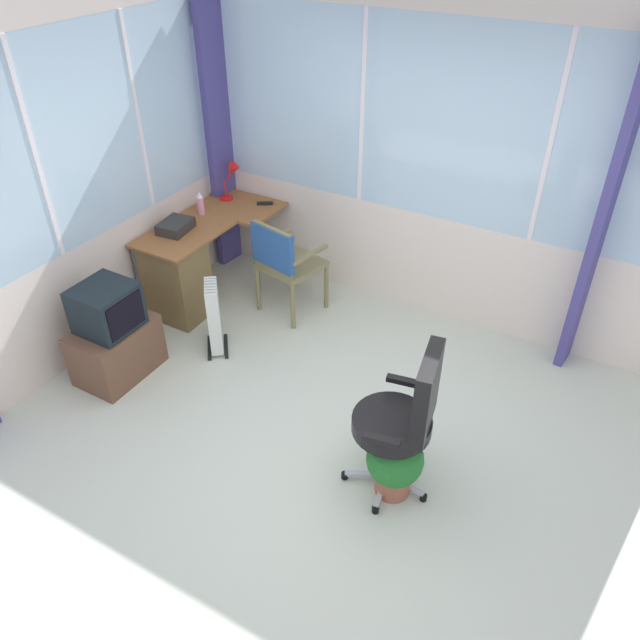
# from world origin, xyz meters

# --- Properties ---
(ground) EXTENTS (4.99, 5.51, 0.06)m
(ground) POSITION_xyz_m (0.00, 0.00, -0.03)
(ground) COLOR beige
(north_window_panel) EXTENTS (3.99, 0.07, 2.67)m
(north_window_panel) POSITION_xyz_m (0.00, 2.29, 1.33)
(north_window_panel) COLOR silver
(north_window_panel) RESTS_ON ground
(east_window_panel) EXTENTS (0.07, 4.51, 2.67)m
(east_window_panel) POSITION_xyz_m (2.02, 0.00, 1.33)
(east_window_panel) COLOR silver
(east_window_panel) RESTS_ON ground
(curtain_corner) EXTENTS (0.36, 0.10, 2.57)m
(curtain_corner) POSITION_xyz_m (1.89, 2.16, 1.29)
(curtain_corner) COLOR #474187
(curtain_corner) RESTS_ON ground
(curtain_east_far) EXTENTS (0.36, 0.11, 2.57)m
(curtain_east_far) POSITION_xyz_m (1.94, -1.24, 1.29)
(curtain_east_far) COLOR #474187
(curtain_east_far) RESTS_ON ground
(desk) EXTENTS (1.39, 0.75, 0.75)m
(desk) POSITION_xyz_m (0.88, 1.95, 0.41)
(desk) COLOR brown
(desk) RESTS_ON ground
(desk_lamp) EXTENTS (0.22, 0.19, 0.36)m
(desk_lamp) POSITION_xyz_m (1.82, 1.99, 0.98)
(desk_lamp) COLOR red
(desk_lamp) RESTS_ON desk
(tv_remote) EXTENTS (0.12, 0.15, 0.02)m
(tv_remote) POSITION_xyz_m (1.83, 1.66, 0.76)
(tv_remote) COLOR black
(tv_remote) RESTS_ON desk
(spray_bottle) EXTENTS (0.06, 0.06, 0.22)m
(spray_bottle) POSITION_xyz_m (1.37, 2.05, 0.85)
(spray_bottle) COLOR pink
(spray_bottle) RESTS_ON desk
(paper_tray) EXTENTS (0.33, 0.27, 0.09)m
(paper_tray) POSITION_xyz_m (0.99, 2.03, 0.79)
(paper_tray) COLOR #2C2A28
(paper_tray) RESTS_ON desk
(wooden_armchair) EXTENTS (0.58, 0.57, 0.92)m
(wooden_armchair) POSITION_xyz_m (1.28, 1.13, 0.59)
(wooden_armchair) COLOR olive
(wooden_armchair) RESTS_ON ground
(office_chair) EXTENTS (0.62, 0.57, 1.09)m
(office_chair) POSITION_xyz_m (0.02, -0.58, 0.63)
(office_chair) COLOR #B7B7BF
(office_chair) RESTS_ON ground
(tv_on_stand) EXTENTS (0.64, 0.44, 0.81)m
(tv_on_stand) POSITION_xyz_m (-0.06, 1.83, 0.36)
(tv_on_stand) COLOR brown
(tv_on_stand) RESTS_ON ground
(space_heater) EXTENTS (0.35, 0.33, 0.64)m
(space_heater) POSITION_xyz_m (0.59, 1.36, 0.32)
(space_heater) COLOR silver
(space_heater) RESTS_ON ground
(potted_plant) EXTENTS (0.37, 0.37, 0.48)m
(potted_plant) POSITION_xyz_m (-0.06, -0.57, 0.27)
(potted_plant) COLOR #9C5741
(potted_plant) RESTS_ON ground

